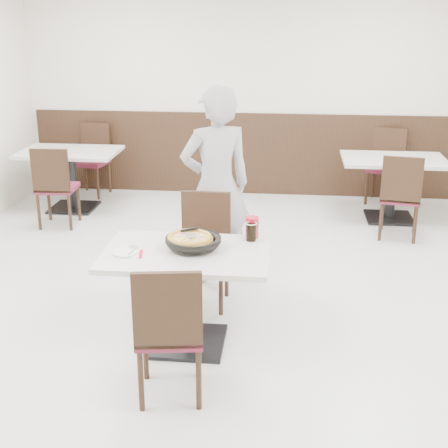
# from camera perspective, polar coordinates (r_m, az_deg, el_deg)

# --- Properties ---
(floor) EXTENTS (7.00, 7.00, 0.00)m
(floor) POSITION_cam_1_polar(r_m,az_deg,el_deg) (5.37, -0.07, -7.52)
(floor) COLOR #B5B5B0
(floor) RESTS_ON ground
(wall_back) EXTENTS (6.00, 0.04, 2.80)m
(wall_back) POSITION_cam_1_polar(r_m,az_deg,el_deg) (8.35, 2.54, 12.14)
(wall_back) COLOR silver
(wall_back) RESTS_ON floor
(wall_front) EXTENTS (6.00, 0.04, 2.80)m
(wall_front) POSITION_cam_1_polar(r_m,az_deg,el_deg) (1.70, -13.37, -17.69)
(wall_front) COLOR silver
(wall_front) RESTS_ON floor
(wainscot_back) EXTENTS (5.90, 0.03, 1.10)m
(wainscot_back) POSITION_cam_1_polar(r_m,az_deg,el_deg) (8.48, 2.45, 6.42)
(wainscot_back) COLOR black
(wainscot_back) RESTS_ON floor
(main_table) EXTENTS (1.22, 0.82, 0.75)m
(main_table) POSITION_cam_1_polar(r_m,az_deg,el_deg) (4.66, -3.38, -6.82)
(main_table) COLOR beige
(main_table) RESTS_ON floor
(chair_near) EXTENTS (0.48, 0.48, 0.95)m
(chair_near) POSITION_cam_1_polar(r_m,az_deg,el_deg) (4.04, -4.97, -9.53)
(chair_near) COLOR black
(chair_near) RESTS_ON floor
(chair_far) EXTENTS (0.43, 0.43, 0.95)m
(chair_far) POSITION_cam_1_polar(r_m,az_deg,el_deg) (5.23, -1.97, -2.61)
(chair_far) COLOR black
(chair_far) RESTS_ON floor
(trivet) EXTENTS (0.13, 0.13, 0.04)m
(trivet) POSITION_cam_1_polar(r_m,az_deg,el_deg) (4.55, -2.64, -2.03)
(trivet) COLOR black
(trivet) RESTS_ON main_table
(pizza_pan) EXTENTS (0.39, 0.39, 0.01)m
(pizza_pan) POSITION_cam_1_polar(r_m,az_deg,el_deg) (4.54, -2.83, -1.76)
(pizza_pan) COLOR black
(pizza_pan) RESTS_ON trivet
(pizza) EXTENTS (0.35, 0.35, 0.02)m
(pizza) POSITION_cam_1_polar(r_m,az_deg,el_deg) (4.55, -3.17, -1.46)
(pizza) COLOR gold
(pizza) RESTS_ON pizza_pan
(pizza_server) EXTENTS (0.09, 0.10, 0.00)m
(pizza_server) POSITION_cam_1_polar(r_m,az_deg,el_deg) (4.54, -3.14, -1.07)
(pizza_server) COLOR white
(pizza_server) RESTS_ON pizza
(napkin) EXTENTS (0.18, 0.18, 0.00)m
(napkin) POSITION_cam_1_polar(r_m,az_deg,el_deg) (4.50, -8.55, -2.70)
(napkin) COLOR white
(napkin) RESTS_ON main_table
(side_plate) EXTENTS (0.19, 0.19, 0.01)m
(side_plate) POSITION_cam_1_polar(r_m,az_deg,el_deg) (4.51, -9.00, -2.58)
(side_plate) COLOR white
(side_plate) RESTS_ON napkin
(fork) EXTENTS (0.04, 0.15, 0.00)m
(fork) POSITION_cam_1_polar(r_m,az_deg,el_deg) (4.50, -8.36, -2.45)
(fork) COLOR white
(fork) RESTS_ON side_plate
(cola_glass) EXTENTS (0.08, 0.08, 0.13)m
(cola_glass) POSITION_cam_1_polar(r_m,az_deg,el_deg) (4.69, 2.50, -0.76)
(cola_glass) COLOR black
(cola_glass) RESTS_ON main_table
(red_cup) EXTENTS (0.10, 0.10, 0.16)m
(red_cup) POSITION_cam_1_polar(r_m,az_deg,el_deg) (4.76, 2.58, -0.29)
(red_cup) COLOR #B41326
(red_cup) RESTS_ON main_table
(diner_person) EXTENTS (0.77, 0.66, 1.79)m
(diner_person) POSITION_cam_1_polar(r_m,az_deg,el_deg) (5.61, -0.74, 3.47)
(diner_person) COLOR #ADACB1
(diner_person) RESTS_ON floor
(bg_table_left) EXTENTS (1.29, 0.94, 0.75)m
(bg_table_left) POSITION_cam_1_polar(r_m,az_deg,el_deg) (8.06, -13.76, 3.93)
(bg_table_left) COLOR beige
(bg_table_left) RESTS_ON floor
(bg_chair_left_near) EXTENTS (0.44, 0.44, 0.95)m
(bg_chair_left_near) POSITION_cam_1_polar(r_m,az_deg,el_deg) (7.44, -15.00, 3.38)
(bg_chair_left_near) COLOR black
(bg_chair_left_near) RESTS_ON floor
(bg_chair_left_far) EXTENTS (0.48, 0.48, 0.95)m
(bg_chair_left_far) POSITION_cam_1_polar(r_m,az_deg,el_deg) (8.60, -12.12, 5.68)
(bg_chair_left_far) COLOR black
(bg_chair_left_far) RESTS_ON floor
(bg_table_right) EXTENTS (1.25, 0.87, 0.75)m
(bg_table_right) POSITION_cam_1_polar(r_m,az_deg,el_deg) (7.69, 15.05, 3.11)
(bg_table_right) COLOR beige
(bg_table_right) RESTS_ON floor
(bg_chair_right_near) EXTENTS (0.49, 0.49, 0.95)m
(bg_chair_right_near) POSITION_cam_1_polar(r_m,az_deg,el_deg) (7.08, 15.83, 2.51)
(bg_chair_right_near) COLOR black
(bg_chair_right_near) RESTS_ON floor
(bg_chair_right_far) EXTENTS (0.54, 0.54, 0.95)m
(bg_chair_right_far) POSITION_cam_1_polar(r_m,az_deg,el_deg) (8.33, 14.52, 5.06)
(bg_chair_right_far) COLOR black
(bg_chair_right_far) RESTS_ON floor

